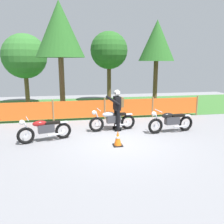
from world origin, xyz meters
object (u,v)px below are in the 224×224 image
motorcycle_lead (112,120)px  rider_lead (117,108)px  motorcycle_third (45,129)px  traffic_cone (118,138)px  motorcycle_trailing (171,121)px

motorcycle_lead → rider_lead: size_ratio=1.17×
motorcycle_third → motorcycle_lead: bearing=-177.8°
motorcycle_lead → traffic_cone: bearing=79.7°
motorcycle_lead → traffic_cone: (-0.14, -1.80, -0.19)m
motorcycle_trailing → motorcycle_third: size_ratio=1.06×
rider_lead → motorcycle_lead: bearing=0.5°
rider_lead → motorcycle_third: bearing=11.6°
motorcycle_lead → motorcycle_trailing: size_ratio=0.99×
motorcycle_trailing → traffic_cone: motorcycle_trailing is taller
motorcycle_third → rider_lead: size_ratio=1.11×
motorcycle_lead → motorcycle_trailing: bearing=157.7°
rider_lead → traffic_cone: bearing=73.2°
motorcycle_trailing → motorcycle_third: 4.90m
motorcycle_lead → motorcycle_third: (-2.62, -0.87, -0.01)m
motorcycle_trailing → motorcycle_third: (-4.90, -0.20, -0.02)m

